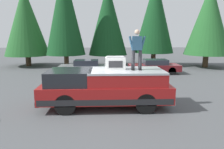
% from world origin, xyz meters
% --- Properties ---
extents(ground_plane, '(90.00, 90.00, 0.00)m').
position_xyz_m(ground_plane, '(0.00, 0.00, 0.00)').
color(ground_plane, '#4C4F51').
extents(pickup_truck, '(2.01, 5.54, 1.65)m').
position_xyz_m(pickup_truck, '(0.15, -0.22, 0.87)').
color(pickup_truck, maroon).
rests_on(pickup_truck, ground).
extents(compressor_unit, '(0.65, 0.84, 0.56)m').
position_xyz_m(compressor_unit, '(0.29, -0.64, 1.93)').
color(compressor_unit, white).
rests_on(compressor_unit, pickup_truck).
extents(person_on_truck_bed, '(0.29, 0.72, 1.69)m').
position_xyz_m(person_on_truck_bed, '(0.08, -1.54, 2.55)').
color(person_on_truck_bed, '#333338').
rests_on(person_on_truck_bed, pickup_truck).
extents(parked_car_maroon, '(1.64, 4.10, 1.16)m').
position_xyz_m(parked_car_maroon, '(8.16, -4.31, 0.58)').
color(parked_car_maroon, maroon).
rests_on(parked_car_maroon, ground).
extents(parked_car_grey, '(1.64, 4.10, 1.16)m').
position_xyz_m(parked_car_grey, '(8.01, 1.30, 0.58)').
color(parked_car_grey, gray).
rests_on(parked_car_grey, ground).
extents(conifer_far_left, '(4.25, 4.25, 7.95)m').
position_xyz_m(conifer_far_left, '(11.34, -10.13, 4.58)').
color(conifer_far_left, '#4C3826').
rests_on(conifer_far_left, ground).
extents(conifer_left, '(3.95, 3.95, 8.83)m').
position_xyz_m(conifer_left, '(12.80, -5.32, 5.08)').
color(conifer_left, '#4C3826').
rests_on(conifer_left, ground).
extents(conifer_center_left, '(3.95, 3.95, 8.27)m').
position_xyz_m(conifer_center_left, '(13.13, -0.62, 4.68)').
color(conifer_center_left, '#4C3826').
rests_on(conifer_center_left, ground).
extents(conifer_center_right, '(3.67, 3.67, 9.41)m').
position_xyz_m(conifer_center_right, '(11.51, 3.40, 5.33)').
color(conifer_center_right, '#4C3826').
rests_on(conifer_center_right, ground).
extents(conifer_right, '(4.37, 4.37, 7.82)m').
position_xyz_m(conifer_right, '(13.04, 7.53, 4.44)').
color(conifer_right, '#4C3826').
rests_on(conifer_right, ground).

